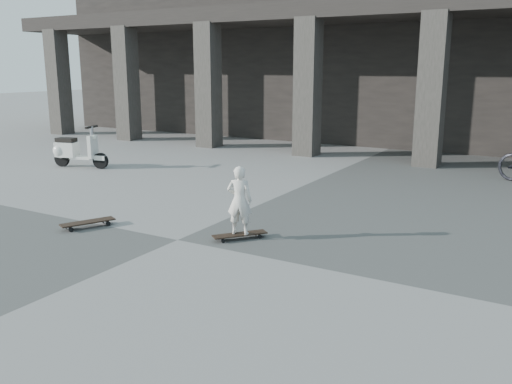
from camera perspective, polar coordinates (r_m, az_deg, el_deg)
The scene contains 6 objects.
ground at distance 8.48m, azimuth -8.26°, elevation -5.03°, with size 90.00×90.00×0.00m, color #464744.
colonnade at distance 20.68m, azimuth 16.54°, elevation 13.70°, with size 28.00×8.82×6.00m.
longboard at distance 8.42m, azimuth -1.72°, elevation -4.53°, with size 0.69×0.80×0.09m.
skateboard_spare at distance 9.44m, azimuth -17.28°, elevation -3.11°, with size 0.58×0.89×0.10m.
child at distance 8.27m, azimuth -1.74°, elevation -0.88°, with size 0.39×0.26×1.07m, color silver.
scooter at distance 15.21m, azimuth -18.87°, elevation 4.16°, with size 1.58×0.70×1.12m.
Camera 1 is at (5.06, -6.28, 2.61)m, focal length 38.00 mm.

